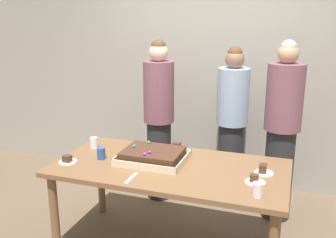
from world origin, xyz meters
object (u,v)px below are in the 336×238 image
object	(u,v)px
person_serving_front	(159,118)
plated_slice_far_left	(176,148)
party_table	(170,175)
person_green_shirt_behind	(282,130)
drink_cup_nearest	(258,190)
cake_server_utensil	(132,178)
plated_slice_far_right	(68,160)
drink_cup_middle	(94,143)
drink_cup_far_end	(101,153)
plated_slice_near_right	(263,170)
person_striped_tie_right	(232,122)
sheet_cake	(153,156)
plated_slice_near_left	(255,180)

from	to	relation	value
person_serving_front	plated_slice_far_left	bearing A→B (deg)	17.22
party_table	person_green_shirt_behind	xyz separation A→B (m)	(0.82, 0.88, 0.21)
drink_cup_nearest	cake_server_utensil	bearing A→B (deg)	-179.19
plated_slice_far_left	person_green_shirt_behind	xyz separation A→B (m)	(0.88, 0.51, 0.11)
plated_slice_far_right	person_green_shirt_behind	xyz separation A→B (m)	(1.65, 1.09, 0.11)
plated_slice_far_right	drink_cup_middle	world-z (taller)	drink_cup_middle
drink_cup_middle	drink_cup_far_end	world-z (taller)	same
plated_slice_near_right	plated_slice_far_left	world-z (taller)	plated_slice_near_right
drink_cup_nearest	person_striped_tie_right	distance (m)	1.57
sheet_cake	cake_server_utensil	size ratio (longest dim) A/B	2.75
drink_cup_far_end	cake_server_utensil	world-z (taller)	drink_cup_far_end
plated_slice_far_right	party_table	bearing A→B (deg)	14.40
plated_slice_far_right	drink_cup_middle	size ratio (longest dim) A/B	1.50
plated_slice_near_right	drink_cup_middle	bearing A→B (deg)	176.77
person_green_shirt_behind	person_striped_tie_right	size ratio (longest dim) A/B	1.06
plated_slice_near_left	plated_slice_far_left	distance (m)	0.88
party_table	drink_cup_nearest	bearing A→B (deg)	-23.23
party_table	person_green_shirt_behind	size ratio (longest dim) A/B	1.08
plated_slice_near_right	plated_slice_far_left	distance (m)	0.84
plated_slice_far_right	drink_cup_middle	distance (m)	0.39
sheet_cake	plated_slice_near_left	size ratio (longest dim) A/B	3.67
person_green_shirt_behind	person_striped_tie_right	bearing A→B (deg)	-70.62
plated_slice_far_left	drink_cup_far_end	xyz separation A→B (m)	(-0.54, -0.41, 0.03)
cake_server_utensil	person_serving_front	size ratio (longest dim) A/B	0.12
drink_cup_nearest	person_striped_tie_right	bearing A→B (deg)	106.18
plated_slice_near_right	party_table	bearing A→B (deg)	-173.16
cake_server_utensil	party_table	bearing A→B (deg)	59.61
plated_slice_far_right	drink_cup_far_end	xyz separation A→B (m)	(0.22, 0.17, 0.03)
sheet_cake	person_serving_front	distance (m)	0.90
person_green_shirt_behind	person_striped_tie_right	xyz separation A→B (m)	(-0.53, 0.31, -0.05)
plated_slice_near_right	cake_server_utensil	distance (m)	1.02
sheet_cake	plated_slice_far_right	xyz separation A→B (m)	(-0.66, -0.26, -0.03)
sheet_cake	drink_cup_nearest	size ratio (longest dim) A/B	5.50
drink_cup_nearest	drink_cup_middle	xyz separation A→B (m)	(-1.53, 0.49, 0.00)
sheet_cake	drink_cup_far_end	world-z (taller)	sheet_cake
sheet_cake	drink_cup_middle	distance (m)	0.64
plated_slice_far_left	person_striped_tie_right	world-z (taller)	person_striped_tie_right
party_table	drink_cup_far_end	xyz separation A→B (m)	(-0.60, -0.05, 0.14)
party_table	sheet_cake	xyz separation A→B (m)	(-0.17, 0.05, 0.13)
plated_slice_near_right	person_serving_front	world-z (taller)	person_serving_front
sheet_cake	cake_server_utensil	xyz separation A→B (m)	(-0.02, -0.38, -0.04)
drink_cup_middle	person_green_shirt_behind	world-z (taller)	person_green_shirt_behind
drink_cup_nearest	drink_cup_far_end	bearing A→B (deg)	168.57
person_green_shirt_behind	plated_slice_far_right	bearing A→B (deg)	-6.50
cake_server_utensil	person_green_shirt_behind	distance (m)	1.58
plated_slice_near_left	drink_cup_middle	distance (m)	1.51
plated_slice_near_right	person_striped_tie_right	bearing A→B (deg)	111.67
sheet_cake	drink_cup_nearest	bearing A→B (deg)	-21.89
party_table	person_serving_front	xyz separation A→B (m)	(-0.43, 0.90, 0.21)
plated_slice_far_right	drink_cup_nearest	distance (m)	1.56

